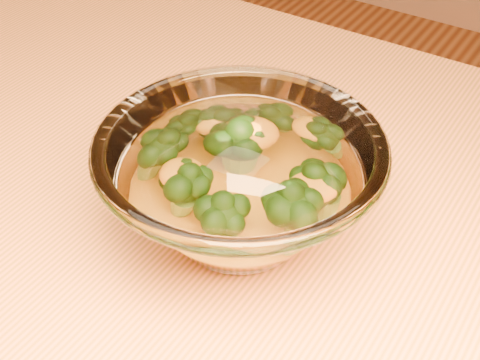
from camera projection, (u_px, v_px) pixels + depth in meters
glass_bowl at (240, 185)px, 0.51m from camera, size 0.22×0.22×0.10m
cheese_sauce at (240, 205)px, 0.52m from camera, size 0.12×0.12×0.03m
broccoli_heap at (244, 168)px, 0.51m from camera, size 0.15×0.14×0.07m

